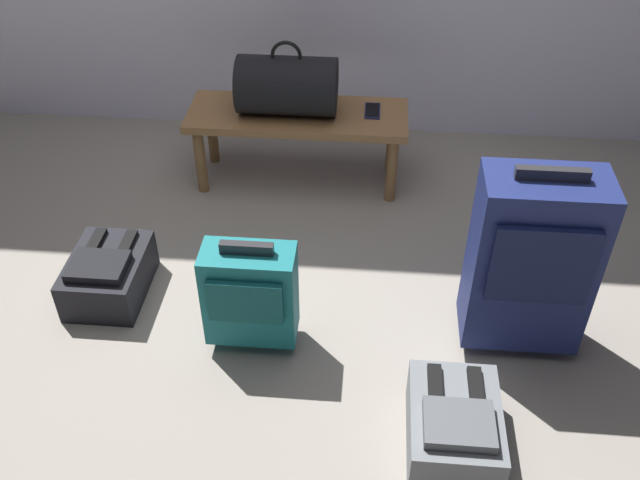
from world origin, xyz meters
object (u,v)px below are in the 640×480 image
Objects in this scene: bench at (298,123)px; suitcase_small_teal at (250,294)px; cell_phone at (372,111)px; backpack_grey at (454,426)px; backpack_dark at (108,274)px; duffel_bag_black at (287,85)px; suitcase_upright_navy at (531,260)px.

bench is 1.08m from suitcase_small_teal.
cell_phone is 1.18m from suitcase_small_teal.
backpack_dark is at bearing 155.24° from backpack_grey.
duffel_bag_black reaches higher than cell_phone.
suitcase_small_teal is at bearing -92.54° from bench.
backpack_dark is at bearing -137.83° from cell_phone.
duffel_bag_black reaches higher than suitcase_small_teal.
bench is 0.19m from duffel_bag_black.
duffel_bag_black is at bearing 115.30° from backpack_grey.
backpack_dark is (-0.61, -0.86, -0.40)m from duffel_bag_black.
cell_phone is at bearing 5.33° from duffel_bag_black.
backpack_grey is at bearing -117.81° from suitcase_upright_navy.
duffel_bag_black is 0.40m from cell_phone.
backpack_dark is (-0.65, -0.86, -0.22)m from bench.
suitcase_small_teal reaches higher than bench.
backpack_dark is at bearing -127.09° from bench.
duffel_bag_black is 1.10m from suitcase_small_teal.
duffel_bag_black reaches higher than backpack_grey.
cell_phone is (0.38, 0.04, -0.13)m from duffel_bag_black.
backpack_grey is (0.69, -1.46, -0.40)m from duffel_bag_black.
suitcase_upright_navy is (0.90, -0.98, 0.07)m from bench.
duffel_bag_black is 1.16× the size of backpack_dark.
bench reaches higher than backpack_grey.
suitcase_small_teal reaches higher than backpack_grey.
bench is 2.63× the size of backpack_dark.
suitcase_small_teal is at bearing -90.24° from duffel_bag_black.
duffel_bag_black is at bearing 89.76° from suitcase_small_teal.
suitcase_upright_navy reaches higher than backpack_dark.
cell_phone is at bearing 70.81° from suitcase_small_teal.
bench is at bearing 132.55° from suitcase_upright_navy.
bench is 1.10m from backpack_dark.
backpack_grey and backpack_dark have the same top height.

